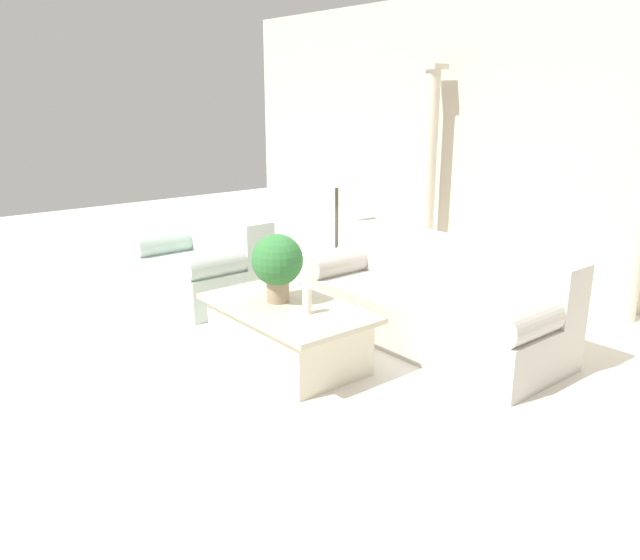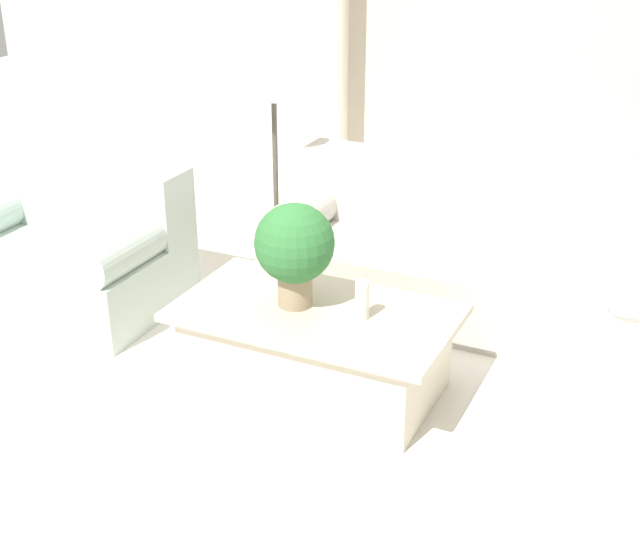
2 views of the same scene
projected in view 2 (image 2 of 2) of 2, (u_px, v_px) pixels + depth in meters
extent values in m
plane|color=silver|center=(337.00, 342.00, 5.24)|extent=(16.00, 16.00, 0.00)
cube|color=beige|center=(490.00, 0.00, 6.88)|extent=(10.00, 0.06, 3.20)
cube|color=#B7B2A8|center=(460.00, 282.00, 5.51)|extent=(2.37, 0.93, 0.41)
cube|color=#B7B2A8|center=(480.00, 201.00, 5.57)|extent=(2.37, 0.33, 0.45)
cylinder|color=#B7B2A8|center=(309.00, 210.00, 5.79)|extent=(0.28, 0.93, 0.28)
cube|color=#AEBFB4|center=(66.00, 272.00, 5.64)|extent=(1.40, 0.93, 0.41)
cube|color=#AEBFB4|center=(89.00, 194.00, 5.71)|extent=(1.40, 0.33, 0.45)
cylinder|color=#AEBFB4|center=(134.00, 242.00, 5.29)|extent=(0.28, 0.93, 0.28)
cube|color=beige|center=(316.00, 353.00, 4.69)|extent=(1.26, 0.72, 0.43)
cube|color=#BCB398|center=(316.00, 313.00, 4.59)|extent=(1.44, 0.81, 0.04)
cylinder|color=#937F60|center=(295.00, 290.00, 4.59)|extent=(0.18, 0.18, 0.17)
sphere|color=#2D6B33|center=(294.00, 243.00, 4.48)|extent=(0.41, 0.41, 0.41)
cylinder|color=silver|center=(362.00, 300.00, 4.45)|extent=(0.07, 0.07, 0.20)
cylinder|color=#4C473D|center=(278.00, 266.00, 6.20)|extent=(0.21, 0.21, 0.03)
cylinder|color=#4C473D|center=(276.00, 183.00, 5.95)|extent=(0.04, 0.04, 1.18)
cone|color=silver|center=(273.00, 74.00, 5.64)|extent=(0.41, 0.41, 0.28)
cylinder|color=beige|center=(337.00, 51.00, 7.28)|extent=(0.18, 0.18, 2.34)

